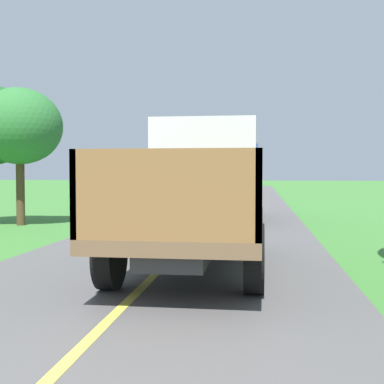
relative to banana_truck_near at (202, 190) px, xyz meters
name	(u,v)px	position (x,y,z in m)	size (l,w,h in m)	color
banana_truck_near	(202,190)	(0.00, 0.00, 0.00)	(2.38, 5.82, 2.80)	#2D2D30
banana_truck_far	(229,180)	(-0.04, 9.54, 0.01)	(2.38, 5.82, 2.80)	#2D2D30
roadside_tree_far_left	(20,127)	(-6.87, 6.40, 1.85)	(2.83, 2.83, 4.60)	#4C3823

